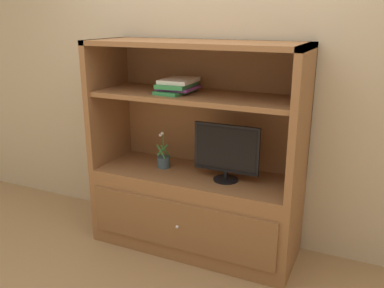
{
  "coord_description": "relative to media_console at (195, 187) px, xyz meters",
  "views": [
    {
      "loc": [
        1.22,
        -2.28,
        1.78
      ],
      "look_at": [
        0.0,
        0.35,
        0.87
      ],
      "focal_mm": 38.29,
      "sensor_mm": 36.0,
      "label": 1
    }
  ],
  "objects": [
    {
      "name": "ground_plane",
      "position": [
        0.0,
        -0.41,
        -0.5
      ],
      "size": [
        8.0,
        8.0,
        0.0
      ],
      "primitive_type": "plane",
      "color": "#99754C"
    },
    {
      "name": "painted_rear_wall",
      "position": [
        0.0,
        0.34,
        0.9
      ],
      "size": [
        6.0,
        0.1,
        2.8
      ],
      "primitive_type": "cube",
      "color": "tan",
      "rests_on": "ground_plane"
    },
    {
      "name": "magazine_stack",
      "position": [
        -0.14,
        -0.01,
        0.79
      ],
      "size": [
        0.26,
        0.35,
        0.1
      ],
      "color": "#338C4C",
      "rests_on": "media_console"
    },
    {
      "name": "tv_monitor",
      "position": [
        0.27,
        -0.04,
        0.35
      ],
      "size": [
        0.49,
        0.18,
        0.42
      ],
      "color": "black",
      "rests_on": "media_console"
    },
    {
      "name": "media_console",
      "position": [
        0.0,
        0.0,
        0.0
      ],
      "size": [
        1.59,
        0.6,
        1.61
      ],
      "color": "brown",
      "rests_on": "ground_plane"
    },
    {
      "name": "potted_plant",
      "position": [
        -0.28,
        0.01,
        0.17
      ],
      "size": [
        0.11,
        0.11,
        0.31
      ],
      "color": "#384C56",
      "rests_on": "media_console"
    }
  ]
}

